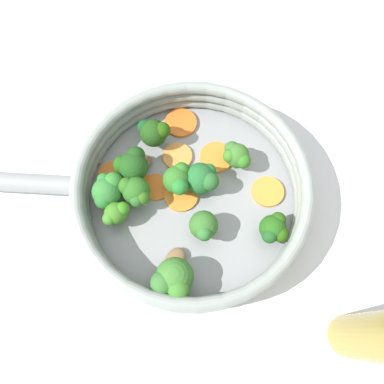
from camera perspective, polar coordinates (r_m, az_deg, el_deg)
name	(u,v)px	position (r m, az deg, el deg)	size (l,w,h in m)	color
ground_plane	(192,200)	(0.54, 0.00, -1.22)	(4.00, 4.00, 0.00)	white
skillet	(192,198)	(0.53, 0.00, -0.90)	(0.30, 0.30, 0.02)	#939699
skillet_rim_wall	(192,189)	(0.50, 0.00, 0.44)	(0.31, 0.31, 0.05)	#949D95
skillet_handle	(20,183)	(0.56, -24.77, 1.30)	(0.03, 0.03, 0.18)	#999B9E
skillet_rivet_left	(98,162)	(0.55, -14.06, 4.50)	(0.01, 0.01, 0.01)	#979998
skillet_rivet_right	(89,218)	(0.52, -15.39, -3.85)	(0.01, 0.01, 0.01)	#90949C
carrot_slice_0	(135,184)	(0.53, -8.66, 1.15)	(0.04, 0.04, 0.01)	orange
carrot_slice_1	(181,198)	(0.52, -1.64, -0.95)	(0.05, 0.05, 0.00)	orange
carrot_slice_2	(181,123)	(0.57, -1.71, 10.48)	(0.05, 0.05, 0.01)	orange
carrot_slice_3	(216,157)	(0.54, 3.73, 5.30)	(0.05, 0.05, 0.01)	orange
carrot_slice_4	(268,193)	(0.53, 11.48, -0.15)	(0.04, 0.04, 0.00)	#F69837
carrot_slice_5	(156,187)	(0.52, -5.50, 0.74)	(0.04, 0.04, 0.00)	orange
carrot_slice_6	(177,156)	(0.54, -2.23, 5.44)	(0.04, 0.04, 0.00)	#F09641
carrot_slice_7	(113,175)	(0.54, -12.02, 2.57)	(0.04, 0.04, 0.00)	orange
broccoli_floret_0	(178,180)	(0.49, -2.20, 1.83)	(0.05, 0.04, 0.05)	#7EB267
broccoli_floret_1	(107,190)	(0.50, -12.79, 0.33)	(0.05, 0.04, 0.05)	#81B36C
broccoli_floret_2	(154,132)	(0.53, -5.88, 9.05)	(0.04, 0.05, 0.05)	#7FA461
broccoli_floret_3	(116,214)	(0.49, -11.50, -3.25)	(0.03, 0.04, 0.04)	#65874D
broccoli_floret_4	(173,279)	(0.46, -2.89, -13.14)	(0.05, 0.05, 0.06)	#81B15D
broccoli_floret_5	(132,165)	(0.51, -9.12, 4.08)	(0.05, 0.05, 0.05)	#83AD65
broccoli_floret_6	(274,229)	(0.49, 12.38, -5.51)	(0.04, 0.04, 0.04)	#7F9A57
broccoli_floret_7	(202,178)	(0.50, 1.55, 2.10)	(0.04, 0.05, 0.05)	#6E9356
broccoli_floret_8	(204,227)	(0.48, 1.80, -5.33)	(0.04, 0.04, 0.05)	#7AA050
broccoli_floret_9	(136,192)	(0.50, -8.59, 0.01)	(0.04, 0.04, 0.05)	olive
broccoli_floret_10	(236,156)	(0.52, 6.79, 5.50)	(0.04, 0.04, 0.04)	#82A66F
mushroom_piece_0	(142,162)	(0.54, -7.63, 4.48)	(0.03, 0.02, 0.01)	brown
mushroom_piece_1	(175,259)	(0.49, -2.55, -10.18)	(0.03, 0.02, 0.01)	olive
oil_bottle	(383,337)	(0.46, 27.13, -19.10)	(0.05, 0.05, 0.22)	olive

